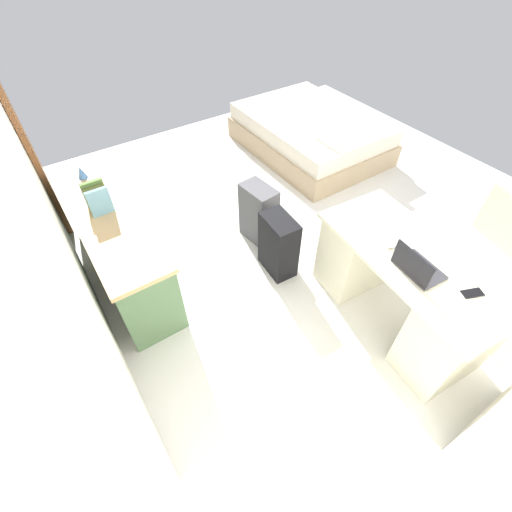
{
  "coord_description": "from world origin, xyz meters",
  "views": [
    {
      "loc": [
        -2.12,
        2.01,
        2.57
      ],
      "look_at": [
        -0.56,
        0.97,
        0.6
      ],
      "focal_mm": 25.23,
      "sensor_mm": 36.0,
      "label": 1
    }
  ],
  "objects_px": {
    "office_chair": "(476,252)",
    "cell_phone_near_laptop": "(472,293)",
    "laptop": "(416,267)",
    "suitcase_black": "(278,245)",
    "suitcase_spare_grey": "(259,214)",
    "figurine_small": "(81,172)",
    "desk": "(401,288)",
    "credenza": "(116,244)",
    "bed": "(311,134)",
    "computer_mouse": "(392,245)"
  },
  "relations": [
    {
      "from": "laptop",
      "to": "cell_phone_near_laptop",
      "type": "bearing_deg",
      "value": -153.79
    },
    {
      "from": "credenza",
      "to": "cell_phone_near_laptop",
      "type": "height_order",
      "value": "cell_phone_near_laptop"
    },
    {
      "from": "credenza",
      "to": "figurine_small",
      "type": "xyz_separation_m",
      "value": [
        0.57,
        0.0,
        0.42
      ]
    },
    {
      "from": "bed",
      "to": "suitcase_black",
      "type": "bearing_deg",
      "value": 132.56
    },
    {
      "from": "cell_phone_near_laptop",
      "to": "office_chair",
      "type": "bearing_deg",
      "value": -45.22
    },
    {
      "from": "desk",
      "to": "suitcase_spare_grey",
      "type": "xyz_separation_m",
      "value": [
        1.44,
        0.36,
        -0.08
      ]
    },
    {
      "from": "laptop",
      "to": "figurine_small",
      "type": "height_order",
      "value": "laptop"
    },
    {
      "from": "desk",
      "to": "cell_phone_near_laptop",
      "type": "relative_size",
      "value": 10.97
    },
    {
      "from": "figurine_small",
      "to": "credenza",
      "type": "bearing_deg",
      "value": -179.85
    },
    {
      "from": "desk",
      "to": "credenza",
      "type": "xyz_separation_m",
      "value": [
        1.73,
        1.67,
        -0.02
      ]
    },
    {
      "from": "office_chair",
      "to": "laptop",
      "type": "height_order",
      "value": "laptop"
    },
    {
      "from": "laptop",
      "to": "suitcase_black",
      "type": "bearing_deg",
      "value": 17.03
    },
    {
      "from": "laptop",
      "to": "cell_phone_near_laptop",
      "type": "relative_size",
      "value": 2.41
    },
    {
      "from": "office_chair",
      "to": "computer_mouse",
      "type": "height_order",
      "value": "office_chair"
    },
    {
      "from": "office_chair",
      "to": "cell_phone_near_laptop",
      "type": "bearing_deg",
      "value": 112.54
    },
    {
      "from": "office_chair",
      "to": "suitcase_spare_grey",
      "type": "distance_m",
      "value": 1.93
    },
    {
      "from": "office_chair",
      "to": "figurine_small",
      "type": "height_order",
      "value": "office_chair"
    },
    {
      "from": "suitcase_black",
      "to": "laptop",
      "type": "xyz_separation_m",
      "value": [
        -1.07,
        -0.33,
        0.49
      ]
    },
    {
      "from": "figurine_small",
      "to": "laptop",
      "type": "bearing_deg",
      "value": -147.24
    },
    {
      "from": "desk",
      "to": "computer_mouse",
      "type": "bearing_deg",
      "value": 21.99
    },
    {
      "from": "desk",
      "to": "suitcase_spare_grey",
      "type": "distance_m",
      "value": 1.48
    },
    {
      "from": "suitcase_black",
      "to": "laptop",
      "type": "distance_m",
      "value": 1.22
    },
    {
      "from": "credenza",
      "to": "cell_phone_near_laptop",
      "type": "relative_size",
      "value": 13.24
    },
    {
      "from": "suitcase_spare_grey",
      "to": "suitcase_black",
      "type": "bearing_deg",
      "value": 162.24
    },
    {
      "from": "suitcase_black",
      "to": "computer_mouse",
      "type": "relative_size",
      "value": 5.99
    },
    {
      "from": "cell_phone_near_laptop",
      "to": "laptop",
      "type": "bearing_deg",
      "value": 48.44
    },
    {
      "from": "bed",
      "to": "suitcase_black",
      "type": "xyz_separation_m",
      "value": [
        -1.5,
        1.63,
        0.06
      ]
    },
    {
      "from": "bed",
      "to": "suitcase_spare_grey",
      "type": "relative_size",
      "value": 3.13
    },
    {
      "from": "computer_mouse",
      "to": "cell_phone_near_laptop",
      "type": "xyz_separation_m",
      "value": [
        -0.58,
        -0.1,
        -0.01
      ]
    },
    {
      "from": "office_chair",
      "to": "desk",
      "type": "bearing_deg",
      "value": 82.46
    },
    {
      "from": "cell_phone_near_laptop",
      "to": "suitcase_spare_grey",
      "type": "bearing_deg",
      "value": 34.19
    },
    {
      "from": "desk",
      "to": "figurine_small",
      "type": "distance_m",
      "value": 2.87
    },
    {
      "from": "office_chair",
      "to": "suitcase_spare_grey",
      "type": "xyz_separation_m",
      "value": [
        1.54,
        1.15,
        -0.12
      ]
    },
    {
      "from": "office_chair",
      "to": "computer_mouse",
      "type": "relative_size",
      "value": 9.4
    },
    {
      "from": "desk",
      "to": "cell_phone_near_laptop",
      "type": "xyz_separation_m",
      "value": [
        -0.42,
        -0.03,
        0.36
      ]
    },
    {
      "from": "bed",
      "to": "laptop",
      "type": "bearing_deg",
      "value": 153.07
    },
    {
      "from": "desk",
      "to": "office_chair",
      "type": "xyz_separation_m",
      "value": [
        -0.1,
        -0.79,
        0.03
      ]
    },
    {
      "from": "suitcase_black",
      "to": "cell_phone_near_laptop",
      "type": "relative_size",
      "value": 4.4
    },
    {
      "from": "bed",
      "to": "cell_phone_near_laptop",
      "type": "xyz_separation_m",
      "value": [
        -2.89,
        1.14,
        0.51
      ]
    },
    {
      "from": "cell_phone_near_laptop",
      "to": "computer_mouse",
      "type": "bearing_deg",
      "value": 31.71
    },
    {
      "from": "desk",
      "to": "computer_mouse",
      "type": "height_order",
      "value": "computer_mouse"
    },
    {
      "from": "credenza",
      "to": "suitcase_black",
      "type": "relative_size",
      "value": 3.01
    },
    {
      "from": "computer_mouse",
      "to": "suitcase_spare_grey",
      "type": "bearing_deg",
      "value": 18.12
    },
    {
      "from": "desk",
      "to": "office_chair",
      "type": "distance_m",
      "value": 0.8
    },
    {
      "from": "suitcase_black",
      "to": "cell_phone_near_laptop",
      "type": "xyz_separation_m",
      "value": [
        -1.4,
        -0.49,
        0.45
      ]
    },
    {
      "from": "desk",
      "to": "figurine_small",
      "type": "relative_size",
      "value": 13.57
    },
    {
      "from": "suitcase_black",
      "to": "office_chair",
      "type": "bearing_deg",
      "value": -126.64
    },
    {
      "from": "desk",
      "to": "office_chair",
      "type": "height_order",
      "value": "office_chair"
    },
    {
      "from": "cell_phone_near_laptop",
      "to": "figurine_small",
      "type": "height_order",
      "value": "figurine_small"
    },
    {
      "from": "desk",
      "to": "credenza",
      "type": "bearing_deg",
      "value": 43.95
    }
  ]
}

